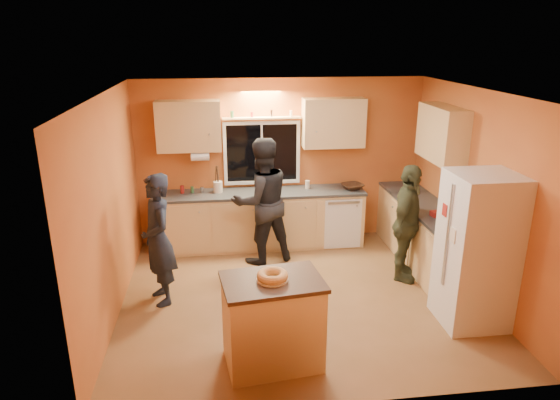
{
  "coord_description": "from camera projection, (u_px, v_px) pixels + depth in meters",
  "views": [
    {
      "loc": [
        -0.97,
        -5.65,
        3.24
      ],
      "look_at": [
        -0.21,
        0.4,
        1.19
      ],
      "focal_mm": 32.0,
      "sensor_mm": 36.0,
      "label": 1
    }
  ],
  "objects": [
    {
      "name": "mixing_bowl",
      "position": [
        352.0,
        187.0,
        7.85
      ],
      "size": [
        0.41,
        0.41,
        0.08
      ],
      "primitive_type": "imported",
      "rotation": [
        0.0,
        0.0,
        0.27
      ],
      "color": "black",
      "rests_on": "back_counter"
    },
    {
      "name": "right_counter",
      "position": [
        431.0,
        242.0,
        7.01
      ],
      "size": [
        0.62,
        1.84,
        0.9
      ],
      "color": "tan",
      "rests_on": "ground"
    },
    {
      "name": "utensil_crock",
      "position": [
        218.0,
        187.0,
        7.68
      ],
      "size": [
        0.14,
        0.14,
        0.17
      ],
      "primitive_type": "cylinder",
      "color": "beige",
      "rests_on": "back_counter"
    },
    {
      "name": "refrigerator",
      "position": [
        477.0,
        251.0,
        5.64
      ],
      "size": [
        0.72,
        0.7,
        1.8
      ],
      "primitive_type": "cube",
      "color": "silver",
      "rests_on": "ground"
    },
    {
      "name": "potted_plant",
      "position": [
        454.0,
        214.0,
        6.35
      ],
      "size": [
        0.34,
        0.32,
        0.3
      ],
      "primitive_type": "imported",
      "rotation": [
        0.0,
        0.0,
        0.42
      ],
      "color": "gray",
      "rests_on": "right_counter"
    },
    {
      "name": "red_box",
      "position": [
        437.0,
        214.0,
        6.69
      ],
      "size": [
        0.18,
        0.15,
        0.07
      ],
      "primitive_type": "cube",
      "rotation": [
        0.0,
        0.0,
        0.18
      ],
      "color": "maroon",
      "rests_on": "right_counter"
    },
    {
      "name": "island",
      "position": [
        273.0,
        321.0,
        5.02
      ],
      "size": [
        1.06,
        0.78,
        0.95
      ],
      "rotation": [
        0.0,
        0.0,
        0.13
      ],
      "color": "tan",
      "rests_on": "ground"
    },
    {
      "name": "ground",
      "position": [
        300.0,
        296.0,
        6.46
      ],
      "size": [
        4.5,
        4.5,
        0.0
      ],
      "primitive_type": "plane",
      "color": "brown",
      "rests_on": "ground"
    },
    {
      "name": "person_right",
      "position": [
        407.0,
        223.0,
        6.69
      ],
      "size": [
        0.86,
        1.01,
        1.62
      ],
      "primitive_type": "imported",
      "rotation": [
        0.0,
        0.0,
        0.98
      ],
      "color": "#383D27",
      "rests_on": "ground"
    },
    {
      "name": "room_shell",
      "position": [
        306.0,
        167.0,
        6.34
      ],
      "size": [
        4.54,
        4.04,
        2.61
      ],
      "color": "#C37132",
      "rests_on": "ground"
    },
    {
      "name": "bundt_pastry",
      "position": [
        272.0,
        276.0,
        4.85
      ],
      "size": [
        0.31,
        0.31,
        0.09
      ],
      "primitive_type": "torus",
      "color": "tan",
      "rests_on": "island"
    },
    {
      "name": "person_center",
      "position": [
        262.0,
        201.0,
        7.2
      ],
      "size": [
        1.08,
        0.96,
        1.86
      ],
      "primitive_type": "imported",
      "rotation": [
        0.0,
        0.0,
        3.47
      ],
      "color": "black",
      "rests_on": "ground"
    },
    {
      "name": "back_counter",
      "position": [
        284.0,
        218.0,
        7.92
      ],
      "size": [
        4.23,
        0.62,
        0.9
      ],
      "color": "tan",
      "rests_on": "ground"
    },
    {
      "name": "person_left",
      "position": [
        158.0,
        240.0,
        6.1
      ],
      "size": [
        0.58,
        0.71,
        1.66
      ],
      "primitive_type": "imported",
      "rotation": [
        0.0,
        0.0,
        -1.22
      ],
      "color": "black",
      "rests_on": "ground"
    }
  ]
}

